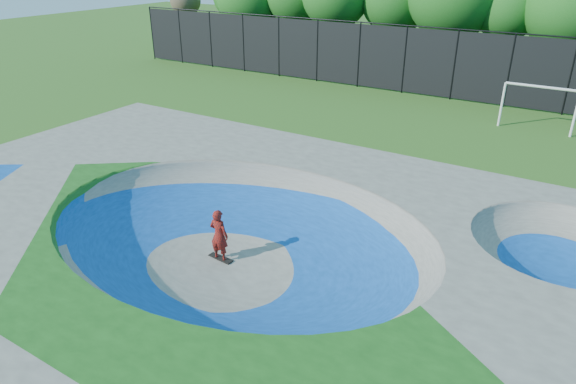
% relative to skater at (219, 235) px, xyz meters
% --- Properties ---
extents(ground, '(120.00, 120.00, 0.00)m').
position_rel_skater_xyz_m(ground, '(0.73, -0.14, -0.79)').
color(ground, '#2B5718').
rests_on(ground, ground).
extents(skate_deck, '(22.00, 14.00, 1.50)m').
position_rel_skater_xyz_m(skate_deck, '(0.73, -0.14, -0.04)').
color(skate_deck, gray).
rests_on(skate_deck, ground).
extents(skater, '(0.59, 0.41, 1.57)m').
position_rel_skater_xyz_m(skater, '(0.00, 0.00, 0.00)').
color(skater, red).
rests_on(skater, ground).
extents(skateboard, '(0.79, 0.27, 0.05)m').
position_rel_skater_xyz_m(skateboard, '(0.00, 0.00, -0.76)').
color(skateboard, black).
rests_on(skateboard, ground).
extents(soccer_goal, '(3.38, 0.12, 2.23)m').
position_rel_skater_xyz_m(soccer_goal, '(5.84, 17.10, 0.76)').
color(soccer_goal, white).
rests_on(soccer_goal, ground).
extents(fence, '(48.09, 0.09, 4.04)m').
position_rel_skater_xyz_m(fence, '(0.73, 20.86, 1.31)').
color(fence, black).
rests_on(fence, ground).
extents(treeline, '(52.54, 7.19, 8.58)m').
position_rel_skater_xyz_m(treeline, '(3.36, 25.92, 4.23)').
color(treeline, '#493324').
rests_on(treeline, ground).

